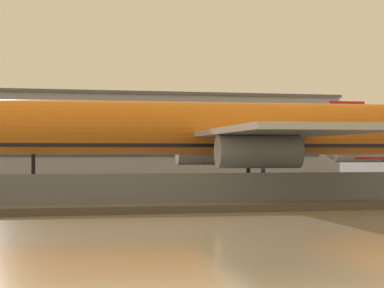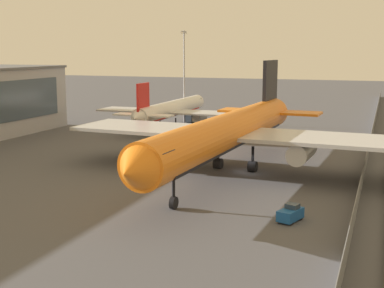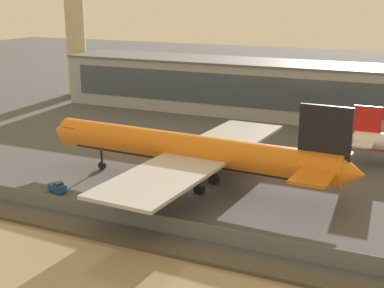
{
  "view_description": "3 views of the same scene",
  "coord_description": "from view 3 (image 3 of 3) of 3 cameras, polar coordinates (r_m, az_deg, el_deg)",
  "views": [
    {
      "loc": [
        -22.76,
        -68.13,
        3.77
      ],
      "look_at": [
        -5.69,
        2.29,
        4.75
      ],
      "focal_mm": 70.0,
      "sensor_mm": 36.0,
      "label": 1
    },
    {
      "loc": [
        -74.27,
        -18.44,
        17.62
      ],
      "look_at": [
        1.39,
        9.28,
        3.38
      ],
      "focal_mm": 50.0,
      "sensor_mm": 36.0,
      "label": 2
    },
    {
      "loc": [
        33.51,
        -74.54,
        31.0
      ],
      "look_at": [
        -5.8,
        10.53,
        4.76
      ],
      "focal_mm": 50.0,
      "sensor_mm": 36.0,
      "label": 3
    }
  ],
  "objects": [
    {
      "name": "cargo_jet_orange",
      "position": [
        88.27,
        0.06,
        -0.76
      ],
      "size": [
        57.56,
        49.7,
        15.92
      ],
      "color": "orange",
      "rests_on": "ground"
    },
    {
      "name": "shoreline_seawall",
      "position": [
        70.63,
        -6.41,
        -10.27
      ],
      "size": [
        320.0,
        3.0,
        0.5
      ],
      "color": "#474238",
      "rests_on": "ground"
    },
    {
      "name": "baggage_tug",
      "position": [
        89.67,
        -14.17,
        -4.53
      ],
      "size": [
        3.54,
        2.54,
        1.8
      ],
      "color": "#19519E",
      "rests_on": "ground"
    },
    {
      "name": "ground_plane",
      "position": [
        87.41,
        0.56,
        -5.13
      ],
      "size": [
        500.0,
        500.0,
        0.0
      ],
      "primitive_type": "plane",
      "color": "#4C4C51"
    },
    {
      "name": "terminal_building",
      "position": [
        146.4,
        4.79,
        6.17
      ],
      "size": [
        98.03,
        18.63,
        14.09
      ],
      "color": "#9EA3AD",
      "rests_on": "ground"
    },
    {
      "name": "control_tower",
      "position": [
        175.07,
        -12.47,
        13.98
      ],
      "size": [
        12.05,
        12.05,
        47.39
      ],
      "color": "#C6B793",
      "rests_on": "ground"
    },
    {
      "name": "perimeter_fence",
      "position": [
        73.74,
        -4.61,
        -8.25
      ],
      "size": [
        280.0,
        0.1,
        2.4
      ],
      "color": "slate",
      "rests_on": "ground"
    }
  ]
}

